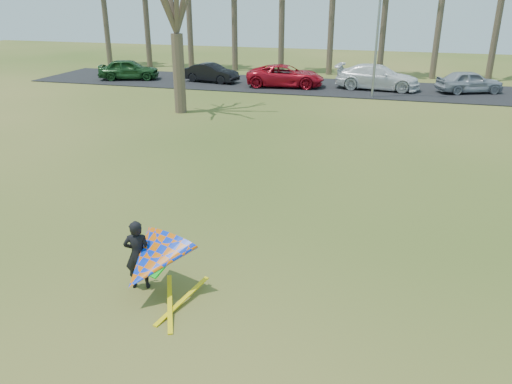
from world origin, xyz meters
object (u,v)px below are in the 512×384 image
(car_3, at_px, (378,77))
(car_4, at_px, (470,82))
(kite_flyer, at_px, (150,261))
(streetlight, at_px, (381,24))
(car_0, at_px, (129,69))
(car_2, at_px, (285,76))
(car_1, at_px, (211,73))

(car_3, bearing_deg, car_4, -81.85)
(car_3, bearing_deg, kite_flyer, 177.71)
(car_3, relative_size, car_4, 1.33)
(car_3, distance_m, car_4, 5.89)
(streetlight, bearing_deg, car_0, 173.74)
(car_3, bearing_deg, car_0, 97.82)
(car_2, bearing_deg, kite_flyer, 179.73)
(car_0, relative_size, car_2, 0.83)
(car_0, bearing_deg, car_2, -107.01)
(car_1, distance_m, car_4, 17.79)
(car_1, xyz_separation_m, car_3, (11.89, 0.32, 0.15))
(car_1, xyz_separation_m, car_4, (17.77, 0.64, 0.05))
(car_1, height_order, car_3, car_3)
(kite_flyer, bearing_deg, car_0, 119.88)
(car_2, bearing_deg, car_1, 79.85)
(car_0, xyz_separation_m, car_2, (12.05, 0.21, -0.01))
(streetlight, height_order, kite_flyer, streetlight)
(car_2, height_order, kite_flyer, kite_flyer)
(car_1, bearing_deg, car_4, -78.54)
(streetlight, xyz_separation_m, kite_flyer, (-3.45, -23.86, -3.62))
(kite_flyer, bearing_deg, car_1, 107.74)
(car_0, height_order, car_1, car_0)
(car_2, relative_size, car_4, 1.27)
(streetlight, distance_m, kite_flyer, 24.38)
(car_0, distance_m, car_2, 12.05)
(car_4, bearing_deg, car_1, 70.11)
(streetlight, height_order, car_3, streetlight)
(car_2, distance_m, car_4, 12.17)
(streetlight, relative_size, kite_flyer, 3.35)
(car_4, bearing_deg, car_3, 71.19)
(car_4, distance_m, kite_flyer, 28.66)
(streetlight, relative_size, car_4, 1.90)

